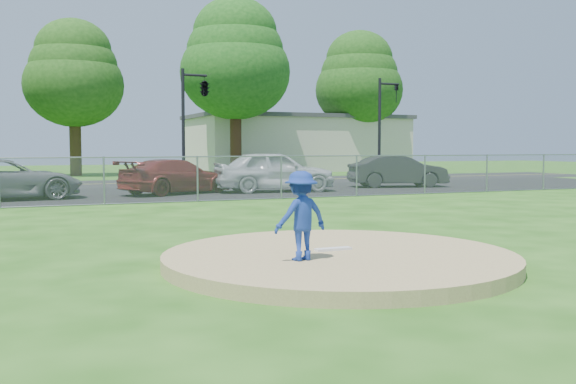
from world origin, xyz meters
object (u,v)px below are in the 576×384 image
at_px(tree_right, 235,58).
at_px(parked_car_gray, 6,179).
at_px(parked_car_charcoal, 398,171).
at_px(tree_center, 74,73).
at_px(tree_far_right, 359,79).
at_px(traffic_signal_right, 383,119).
at_px(parked_car_darkred, 176,176).
at_px(commercial_building, 296,143).
at_px(parked_car_pearl, 274,171).
at_px(traffic_signal_center, 202,90).
at_px(pitcher, 301,216).

height_order(tree_right, parked_car_gray, tree_right).
bearing_deg(parked_car_charcoal, tree_center, 48.13).
relative_size(tree_far_right, traffic_signal_right, 1.92).
bearing_deg(tree_right, parked_car_darkred, -115.87).
relative_size(tree_right, tree_far_right, 1.08).
bearing_deg(commercial_building, tree_center, -166.76).
xyz_separation_m(parked_car_darkred, parked_car_pearl, (3.96, -0.37, 0.16)).
bearing_deg(traffic_signal_right, parked_car_gray, -160.71).
bearing_deg(traffic_signal_center, tree_far_right, 39.04).
distance_m(traffic_signal_center, parked_car_pearl, 7.61).
height_order(tree_center, parked_car_charcoal, tree_center).
xyz_separation_m(parked_car_gray, parked_car_pearl, (9.98, 0.17, 0.14)).
xyz_separation_m(commercial_building, tree_far_right, (4.00, -3.00, 4.90)).
xyz_separation_m(tree_far_right, parked_car_darkred, (-18.83, -19.14, -6.38)).
relative_size(traffic_signal_right, parked_car_pearl, 1.15).
relative_size(tree_right, parked_car_darkred, 2.52).
bearing_deg(parked_car_darkred, commercial_building, -58.76).
height_order(pitcher, parked_car_gray, pitcher).
xyz_separation_m(tree_center, tree_right, (10.00, -2.00, 1.18)).
xyz_separation_m(tree_right, traffic_signal_center, (-5.03, -10.00, -3.04)).
height_order(tree_right, parked_car_pearl, tree_right).
height_order(commercial_building, tree_far_right, tree_far_right).
bearing_deg(tree_right, commercial_building, 40.60).
bearing_deg(pitcher, tree_center, -98.24).
distance_m(tree_far_right, parked_car_charcoal, 21.62).
distance_m(tree_right, parked_car_pearl, 18.28).
xyz_separation_m(traffic_signal_right, parked_car_charcoal, (-2.77, -5.83, -2.63)).
height_order(commercial_building, parked_car_gray, commercial_building).
bearing_deg(pitcher, parked_car_charcoal, -135.11).
relative_size(tree_center, tree_right, 0.85).
bearing_deg(parked_car_gray, traffic_signal_right, -79.79).
bearing_deg(parked_car_darkred, tree_far_right, -69.48).
xyz_separation_m(tree_far_right, traffic_signal_center, (-16.03, -13.00, -2.45)).
xyz_separation_m(tree_right, parked_car_pearl, (-3.87, -16.51, -6.81)).
distance_m(traffic_signal_center, pitcher, 23.21).
bearing_deg(parked_car_charcoal, pitcher, 156.60).
relative_size(commercial_building, parked_car_charcoal, 3.73).
distance_m(tree_center, parked_car_pearl, 20.30).
distance_m(commercial_building, parked_car_pearl, 25.03).
xyz_separation_m(tree_right, traffic_signal_right, (5.24, -10.00, -4.29)).
bearing_deg(traffic_signal_center, tree_center, 112.49).
distance_m(commercial_building, parked_car_charcoal, 22.34).
xyz_separation_m(commercial_building, tree_center, (-17.00, -4.00, 4.31)).
height_order(tree_right, traffic_signal_center, tree_right).
bearing_deg(tree_center, tree_right, -11.31).
distance_m(tree_center, parked_car_gray, 19.92).
bearing_deg(tree_far_right, parked_car_darkred, -134.52).
height_order(traffic_signal_center, parked_car_darkred, traffic_signal_center).
bearing_deg(traffic_signal_center, parked_car_charcoal, -37.86).
distance_m(tree_right, pitcher, 34.53).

